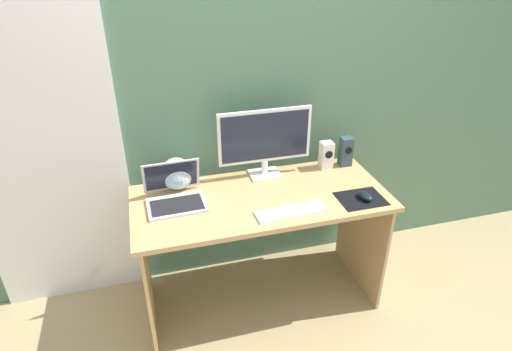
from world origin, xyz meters
name	(u,v)px	position (x,y,z in m)	size (l,w,h in m)	color
ground_plane	(260,297)	(0.00, 0.00, 0.00)	(8.00, 8.00, 0.00)	tan
wall_back	(242,87)	(0.00, 0.40, 1.25)	(6.00, 0.04, 2.50)	#50745A
door_left	(43,150)	(-1.11, 0.37, 1.01)	(0.82, 0.02, 2.02)	white
desk	(261,220)	(0.00, 0.00, 0.60)	(1.41, 0.62, 0.75)	tan
monitor	(265,140)	(0.09, 0.23, 0.98)	(0.55, 0.14, 0.41)	white
speaker_right	(346,151)	(0.61, 0.22, 0.85)	(0.07, 0.07, 0.18)	#32444E
speaker_near_monitor	(326,155)	(0.48, 0.22, 0.84)	(0.07, 0.08, 0.17)	white
laptop	(175,195)	(-0.46, 0.07, 0.80)	(0.32, 0.29, 0.21)	silver
fishbowl	(177,174)	(-0.43, 0.22, 0.84)	(0.19, 0.19, 0.19)	silver
keyboard_external	(291,211)	(0.11, -0.19, 0.76)	(0.37, 0.11, 0.01)	white
mousepad	(361,199)	(0.52, -0.17, 0.76)	(0.25, 0.20, 0.00)	black
mouse	(365,196)	(0.54, -0.18, 0.77)	(0.06, 0.10, 0.04)	black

